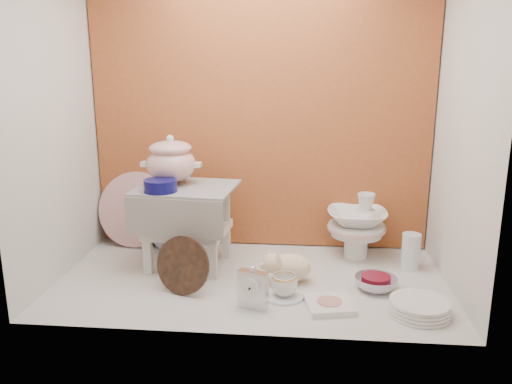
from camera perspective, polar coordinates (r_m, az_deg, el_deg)
ground at (r=2.46m, az=-0.51°, el=-9.64°), size 1.80×1.80×0.00m
niche_shell at (r=2.42m, az=-0.12°, el=12.72°), size 1.86×1.03×1.53m
step_stool at (r=2.58m, az=-7.54°, el=-3.78°), size 0.50×0.44×0.41m
soup_tureen at (r=2.56m, az=-9.37°, el=3.57°), size 0.34×0.34×0.24m
cobalt_bowl at (r=2.43m, az=-10.49°, el=0.70°), size 0.17×0.17×0.06m
floral_platter at (r=2.92m, az=-13.12°, el=-1.89°), size 0.42×0.15×0.40m
blue_white_vase at (r=2.84m, az=-9.41°, el=-4.07°), size 0.27×0.27×0.22m
lacquer_tray at (r=2.30m, az=-8.09°, el=-8.02°), size 0.27×0.16×0.26m
mantel_clock at (r=2.16m, az=-0.34°, el=-10.50°), size 0.13×0.08×0.18m
plush_pig at (r=2.41m, az=3.83°, el=-8.27°), size 0.24×0.17×0.14m
teacup_saucer at (r=2.29m, az=3.11°, el=-11.38°), size 0.23×0.23×0.01m
gold_rim_teacup at (r=2.27m, az=3.13°, el=-10.20°), size 0.14×0.14×0.09m
lattice_dish at (r=2.22m, az=8.10°, el=-12.19°), size 0.22×0.22×0.03m
dinner_plate_stack at (r=2.24m, az=17.56°, el=-12.03°), size 0.27×0.27×0.06m
crystal_bowl at (r=2.41m, az=13.06°, el=-9.77°), size 0.23×0.23×0.06m
clear_glass_vase at (r=2.65m, az=16.69°, el=-6.31°), size 0.12×0.12×0.18m
porcelain_tower at (r=2.72m, az=11.03°, el=-3.62°), size 0.36×0.36×0.35m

